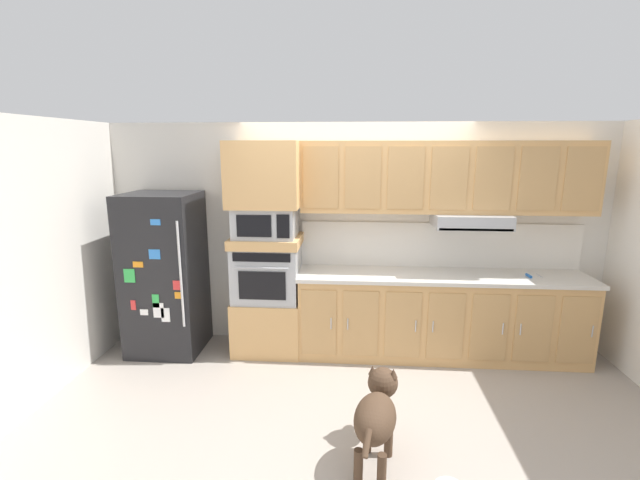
{
  "coord_description": "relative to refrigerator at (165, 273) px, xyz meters",
  "views": [
    {
      "loc": [
        -0.02,
        -3.78,
        2.25
      ],
      "look_at": [
        -0.33,
        0.39,
        1.35
      ],
      "focal_mm": 24.53,
      "sensor_mm": 36.0,
      "label": 1
    }
  ],
  "objects": [
    {
      "name": "built_in_oven",
      "position": [
        1.12,
        0.07,
        0.02
      ],
      "size": [
        0.7,
        0.62,
        0.6
      ],
      "color": "#A8AAAF",
      "rests_on": "oven_base_cabinet"
    },
    {
      "name": "appliance_upper_cabinet",
      "position": [
        1.12,
        0.07,
        1.08
      ],
      "size": [
        0.74,
        0.62,
        0.68
      ],
      "primitive_type": "cube",
      "color": "tan",
      "rests_on": "microwave"
    },
    {
      "name": "appliance_mid_shelf",
      "position": [
        1.12,
        0.07,
        0.37
      ],
      "size": [
        0.74,
        0.62,
        0.1
      ],
      "primitive_type": "cube",
      "color": "tan",
      "rests_on": "built_in_oven"
    },
    {
      "name": "side_panel_left",
      "position": [
        -0.74,
        -0.68,
        0.37
      ],
      "size": [
        0.12,
        7.1,
        2.5
      ],
      "primitive_type": "cube",
      "color": "silver",
      "rests_on": "ground"
    },
    {
      "name": "countertop_slab",
      "position": [
        3.0,
        0.07,
        0.02
      ],
      "size": [
        3.05,
        0.64,
        0.04
      ],
      "primitive_type": "cube",
      "color": "beige",
      "rests_on": "lower_cabinet_run"
    },
    {
      "name": "refrigerator",
      "position": [
        0.0,
        0.0,
        0.0
      ],
      "size": [
        0.76,
        0.73,
        1.76
      ],
      "color": "black",
      "rests_on": "ground"
    },
    {
      "name": "upper_cabinet_with_hood",
      "position": [
        3.02,
        0.19,
        1.02
      ],
      "size": [
        3.01,
        0.48,
        0.88
      ],
      "color": "tan",
      "rests_on": "backsplash_panel"
    },
    {
      "name": "backsplash_panel",
      "position": [
        3.0,
        0.36,
        0.29
      ],
      "size": [
        3.05,
        0.02,
        0.5
      ],
      "primitive_type": "cube",
      "color": "silver",
      "rests_on": "countertop_slab"
    },
    {
      "name": "lower_cabinet_run",
      "position": [
        3.0,
        0.07,
        -0.44
      ],
      "size": [
        3.01,
        0.63,
        0.88
      ],
      "color": "tan",
      "rests_on": "ground"
    },
    {
      "name": "dog",
      "position": [
        2.24,
        -1.67,
        -0.48
      ],
      "size": [
        0.38,
        0.91,
        0.62
      ],
      "rotation": [
        0.0,
        0.0,
        1.36
      ],
      "color": "#473323",
      "rests_on": "ground"
    },
    {
      "name": "back_kitchen_wall",
      "position": [
        2.06,
        0.43,
        0.37
      ],
      "size": [
        6.2,
        0.12,
        2.5
      ],
      "primitive_type": "cube",
      "color": "silver",
      "rests_on": "ground"
    },
    {
      "name": "microwave",
      "position": [
        1.12,
        0.07,
        0.58
      ],
      "size": [
        0.64,
        0.54,
        0.32
      ],
      "color": "#A8AAAF",
      "rests_on": "appliance_mid_shelf"
    },
    {
      "name": "ground_plane",
      "position": [
        2.06,
        -0.68,
        -0.88
      ],
      "size": [
        9.6,
        9.6,
        0.0
      ],
      "primitive_type": "plane",
      "color": "#9E9389"
    },
    {
      "name": "oven_base_cabinet",
      "position": [
        1.12,
        0.07,
        -0.58
      ],
      "size": [
        0.74,
        0.62,
        0.6
      ],
      "primitive_type": "cube",
      "color": "tan",
      "rests_on": "ground"
    },
    {
      "name": "screwdriver",
      "position": [
        3.88,
        0.03,
        0.05
      ],
      "size": [
        0.14,
        0.12,
        0.03
      ],
      "color": "blue",
      "rests_on": "countertop_slab"
    }
  ]
}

